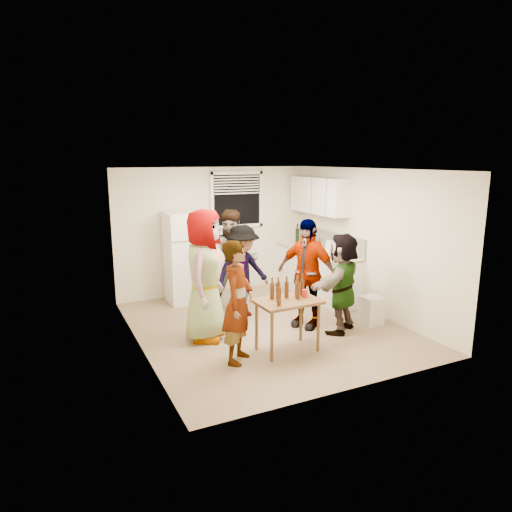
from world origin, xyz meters
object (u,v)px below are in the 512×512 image
guest_stripe (238,360)px  serving_table (287,350)px  blue_cup (336,259)px  guest_back_right (243,316)px  guest_back_left (234,310)px  refrigerator (185,257)px  beer_bottle_counter (320,253)px  guest_grey (206,338)px  wine_bottle (297,243)px  trash_bin (371,309)px  beer_bottle_table (279,305)px  red_cup (305,297)px  kettle (316,251)px  guest_orange (340,331)px  guest_black (305,326)px

guest_stripe → serving_table: bearing=-47.9°
blue_cup → guest_back_right: size_ratio=0.07×
guest_back_left → guest_back_right: 0.33m
guest_back_left → refrigerator: bearing=140.9°
beer_bottle_counter → guest_grey: beer_bottle_counter is taller
wine_bottle → trash_bin: size_ratio=0.67×
blue_cup → guest_back_left: bearing=161.3°
guest_grey → guest_back_left: 1.33m
beer_bottle_counter → trash_bin: size_ratio=0.46×
beer_bottle_table → red_cup: (0.49, 0.15, 0.00)m
trash_bin → guest_stripe: bearing=-172.3°
kettle → red_cup: kettle is taller
guest_stripe → guest_back_right: guest_back_right is taller
wine_bottle → beer_bottle_counter: bearing=-97.8°
guest_grey → guest_stripe: guest_grey is taller
trash_bin → guest_grey: bearing=167.4°
kettle → guest_stripe: kettle is taller
blue_cup → guest_orange: size_ratio=0.07×
kettle → red_cup: (-1.52, -2.05, -0.16)m
refrigerator → guest_back_left: refrigerator is taller
red_cup → serving_table: bearing=-177.4°
beer_bottle_table → guest_back_left: size_ratio=0.13×
serving_table → guest_back_left: serving_table is taller
refrigerator → wine_bottle: (2.50, 0.13, 0.05)m
wine_bottle → trash_bin: 2.72m
beer_bottle_counter → guest_black: 1.78m
beer_bottle_counter → blue_cup: 0.55m
guest_grey → guest_stripe: size_ratio=1.19×
refrigerator → guest_stripe: refrigerator is taller
kettle → blue_cup: size_ratio=2.16×
red_cup → guest_back_right: 1.75m
guest_stripe → red_cup: bearing=-47.4°
trash_bin → refrigerator: bearing=133.3°
kettle → guest_back_left: size_ratio=0.13×
red_cup → guest_back_left: size_ratio=0.06×
guest_grey → beer_bottle_table: bearing=-112.4°
blue_cup → red_cup: blue_cup is taller
refrigerator → trash_bin: refrigerator is taller
kettle → wine_bottle: bearing=69.7°
refrigerator → kettle: (2.40, -0.77, 0.05)m
guest_grey → guest_black: size_ratio=1.12×
blue_cup → serving_table: blue_cup is taller
beer_bottle_counter → serving_table: (-1.75, -1.87, -0.90)m
serving_table → guest_back_right: (0.01, 1.58, 0.00)m
red_cup → guest_stripe: size_ratio=0.07×
guest_stripe → guest_back_right: (0.77, 1.59, 0.00)m
guest_stripe → guest_orange: guest_orange is taller
serving_table → kettle: bearing=48.8°
guest_orange → kettle: bearing=-143.8°
guest_grey → guest_back_right: 1.12m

